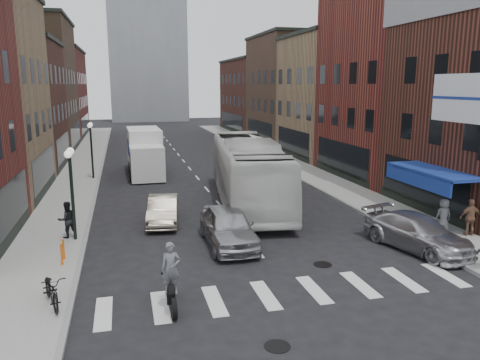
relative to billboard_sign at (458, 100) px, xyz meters
name	(u,v)px	position (x,y,z in m)	size (l,w,h in m)	color
ground	(265,260)	(-8.59, -0.50, -6.13)	(160.00, 160.00, 0.00)	black
sidewalk_left	(82,170)	(-17.09, 21.50, -6.06)	(3.00, 74.00, 0.15)	gray
sidewalk_right	(284,162)	(-0.09, 21.50, -6.06)	(3.00, 74.00, 0.15)	gray
curb_left	(102,170)	(-15.59, 21.50, -6.13)	(0.20, 74.00, 0.16)	gray
curb_right	(268,163)	(-1.59, 21.50, -6.13)	(0.20, 74.00, 0.16)	gray
crosswalk_stripes	(291,292)	(-8.59, -3.50, -6.13)	(12.00, 2.20, 0.01)	silver
bldg_left_far_a	(20,86)	(-23.58, 34.50, 0.52)	(10.30, 12.20, 13.30)	#4E3827
bldg_left_far_b	(43,93)	(-23.58, 48.50, -0.48)	(10.30, 16.20, 11.30)	maroon
bldg_right_mid_a	(408,79)	(6.41, 13.50, 1.02)	(10.30, 10.20, 14.30)	maroon
bldg_right_mid_b	(344,97)	(6.41, 23.50, -0.48)	(10.30, 10.20, 11.30)	#8C6C4D
bldg_right_far_a	(301,90)	(6.41, 34.50, 0.02)	(10.30, 12.20, 12.30)	#4E3827
bldg_right_far_b	(265,96)	(6.41, 48.50, -0.98)	(10.30, 16.20, 10.30)	#411F17
awning_blue	(429,173)	(0.34, 2.00, -3.50)	(1.80, 5.00, 0.78)	navy
billboard_sign	(458,100)	(0.00, 0.00, 0.00)	(1.52, 3.00, 3.70)	black
streetlamp_near	(71,177)	(-15.99, 3.50, -3.22)	(0.32, 1.22, 4.11)	black
streetlamp_far	(91,140)	(-15.99, 17.50, -3.22)	(0.32, 1.22, 4.11)	black
bike_rack	(63,252)	(-16.19, 0.80, -5.58)	(0.08, 0.68, 0.80)	#D8590C
box_truck	(145,153)	(-12.21, 18.79, -4.44)	(2.54, 7.91, 3.42)	white
motorcycle_rider	(171,278)	(-12.55, -3.67, -5.14)	(0.62, 2.09, 2.13)	black
transit_bus	(248,171)	(-6.90, 8.44, -4.26)	(3.14, 13.44, 3.74)	silver
sedan_left_near	(228,226)	(-9.60, 1.59, -5.31)	(1.95, 4.84, 1.65)	#A6A6AB
sedan_left_far	(163,210)	(-12.03, 5.50, -5.46)	(1.42, 4.06, 1.34)	#A69A86
curb_car	(417,233)	(-2.09, -0.85, -5.42)	(2.01, 4.94, 1.43)	#B2B2B7
parked_bicycle	(52,289)	(-16.09, -2.87, -5.47)	(0.68, 1.94, 1.02)	black
ped_left_solo	(67,220)	(-16.32, 3.85, -5.18)	(0.78, 0.45, 1.61)	black
ped_right_b	(471,217)	(1.01, -0.22, -5.15)	(0.97, 0.49, 1.66)	brown
ped_right_c	(444,215)	(0.18, 0.49, -5.20)	(0.76, 0.50, 1.56)	#55575C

